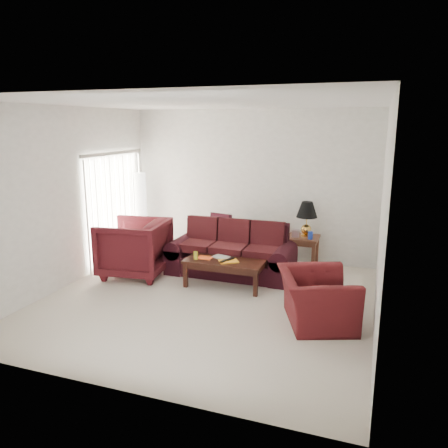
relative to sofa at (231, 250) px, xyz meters
name	(u,v)px	position (x,y,z in m)	size (l,w,h in m)	color
floor	(206,301)	(0.03, -1.31, -0.47)	(5.00, 5.00, 0.00)	beige
blinds	(116,209)	(-2.39, -0.01, 0.61)	(0.10, 2.00, 2.16)	silver
sofa	(231,250)	(0.00, 0.00, 0.00)	(2.29, 0.99, 0.94)	black
throw_pillow	(220,224)	(-0.49, 0.79, 0.27)	(0.44, 0.12, 0.44)	black
end_table	(302,253)	(1.19, 0.74, -0.15)	(0.58, 0.58, 0.64)	#5A271F
table_lamp	(307,219)	(1.23, 0.80, 0.50)	(0.39, 0.39, 0.66)	gold
clock	(296,234)	(1.06, 0.65, 0.24)	(0.14, 0.05, 0.14)	silver
blue_canister	(310,235)	(1.34, 0.59, 0.24)	(0.09, 0.09, 0.14)	#18319D
picture_frame	(298,229)	(1.05, 0.95, 0.25)	(0.13, 0.02, 0.16)	silver
floor_lamp	(141,212)	(-2.28, 0.77, 0.40)	(0.28, 0.28, 1.73)	silver
armchair_left	(134,248)	(-1.64, -0.62, 0.05)	(1.10, 1.14, 1.03)	#400E14
armchair_right	(316,299)	(1.76, -1.52, -0.11)	(1.10, 0.96, 0.72)	#481013
coffee_table	(225,273)	(0.10, -0.60, -0.23)	(1.34, 0.67, 0.47)	black
magazine_red	(205,258)	(-0.26, -0.64, 0.01)	(0.25, 0.18, 0.01)	#E94917
magazine_white	(221,257)	(-0.01, -0.50, 0.01)	(0.27, 0.21, 0.02)	beige
magazine_orange	(229,261)	(0.19, -0.68, 0.01)	(0.31, 0.23, 0.02)	orange
remote_a	(224,261)	(0.13, -0.76, 0.03)	(0.05, 0.17, 0.02)	black
remote_b	(230,259)	(0.20, -0.61, 0.03)	(0.05, 0.17, 0.02)	black
yellow_glass	(196,255)	(-0.38, -0.74, 0.07)	(0.08, 0.08, 0.13)	gold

